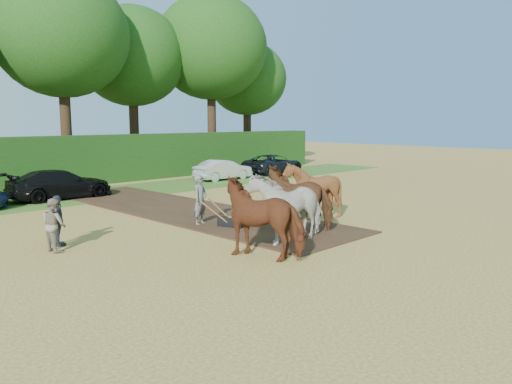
# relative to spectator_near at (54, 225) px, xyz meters

# --- Properties ---
(ground) EXTENTS (120.00, 120.00, 0.00)m
(ground) POSITION_rel_spectator_near_xyz_m (5.40, -4.24, -0.81)
(ground) COLOR gold
(ground) RESTS_ON ground
(earth_strip) EXTENTS (4.50, 17.00, 0.05)m
(earth_strip) POSITION_rel_spectator_near_xyz_m (6.90, 2.76, -0.78)
(earth_strip) COLOR #472D1C
(earth_strip) RESTS_ON ground
(grass_verge) EXTENTS (50.00, 5.00, 0.03)m
(grass_verge) POSITION_rel_spectator_near_xyz_m (5.40, 9.76, -0.79)
(grass_verge) COLOR #38601E
(grass_verge) RESTS_ON ground
(hedgerow) EXTENTS (46.00, 1.60, 3.00)m
(hedgerow) POSITION_rel_spectator_near_xyz_m (5.40, 14.26, 0.69)
(hedgerow) COLOR #14380F
(hedgerow) RESTS_ON ground
(spectator_near) EXTENTS (0.67, 0.83, 1.61)m
(spectator_near) POSITION_rel_spectator_near_xyz_m (0.00, 0.00, 0.00)
(spectator_near) COLOR tan
(spectator_near) RESTS_ON ground
(spectator_far) EXTENTS (0.55, 1.00, 1.61)m
(spectator_far) POSITION_rel_spectator_near_xyz_m (0.34, 0.52, -0.00)
(spectator_far) COLOR #292D37
(spectator_far) RESTS_ON ground
(plough_team) EXTENTS (7.62, 6.51, 2.29)m
(plough_team) POSITION_rel_spectator_near_xyz_m (6.78, -3.50, 0.33)
(plough_team) COLOR maroon
(plough_team) RESTS_ON ground
(parked_cars) EXTENTS (31.28, 3.60, 1.48)m
(parked_cars) POSITION_rel_spectator_near_xyz_m (7.57, 9.82, -0.10)
(parked_cars) COLOR white
(parked_cars) RESTS_ON ground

